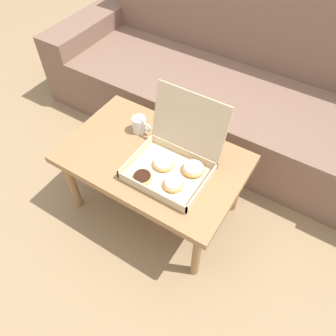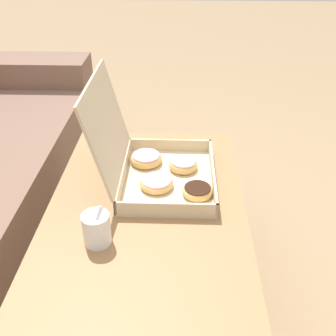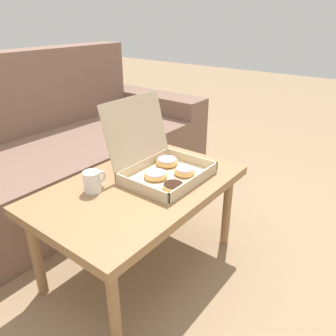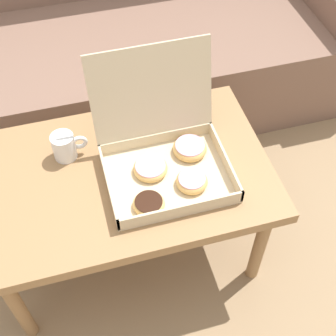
% 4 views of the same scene
% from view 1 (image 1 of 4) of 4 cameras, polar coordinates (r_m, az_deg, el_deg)
% --- Properties ---
extents(ground_plane, '(12.00, 12.00, 0.00)m').
position_cam_1_polar(ground_plane, '(2.06, -1.17, -5.23)').
color(ground_plane, '#937756').
extents(couch, '(2.55, 0.89, 0.93)m').
position_cam_1_polar(couch, '(2.39, 10.28, 13.62)').
color(couch, '#7A5B4C').
rests_on(couch, ground_plane).
extents(coffee_table, '(0.93, 0.59, 0.45)m').
position_cam_1_polar(coffee_table, '(1.70, -2.62, 0.97)').
color(coffee_table, '#997047').
rests_on(coffee_table, ground_plane).
extents(pastry_box, '(0.38, 0.37, 0.34)m').
position_cam_1_polar(pastry_box, '(1.56, 1.06, 1.20)').
color(pastry_box, beige).
rests_on(pastry_box, coffee_table).
extents(coffee_mug, '(0.11, 0.07, 0.09)m').
position_cam_1_polar(coffee_mug, '(1.77, -4.95, 7.50)').
color(coffee_mug, white).
rests_on(coffee_mug, coffee_table).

